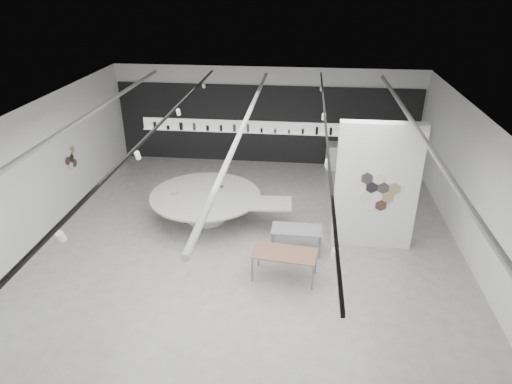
# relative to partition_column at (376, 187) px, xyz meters

# --- Properties ---
(room) EXTENTS (12.02, 14.02, 3.82)m
(room) POSITION_rel_partition_column_xyz_m (-3.59, -1.00, 0.27)
(room) COLOR #A2A099
(room) RESTS_ON ground
(back_wall_display) EXTENTS (11.80, 0.27, 3.10)m
(back_wall_display) POSITION_rel_partition_column_xyz_m (-3.58, 5.94, -0.26)
(back_wall_display) COLOR black
(back_wall_display) RESTS_ON ground
(partition_column) EXTENTS (2.20, 0.38, 3.60)m
(partition_column) POSITION_rel_partition_column_xyz_m (0.00, 0.00, 0.00)
(partition_column) COLOR white
(partition_column) RESTS_ON ground
(display_island) EXTENTS (4.50, 3.60, 0.87)m
(display_island) POSITION_rel_partition_column_xyz_m (-4.87, 0.90, -1.24)
(display_island) COLOR white
(display_island) RESTS_ON ground
(sample_table_wood) EXTENTS (1.66, 0.96, 0.74)m
(sample_table_wood) POSITION_rel_partition_column_xyz_m (-2.34, -1.86, -1.11)
(sample_table_wood) COLOR brown
(sample_table_wood) RESTS_ON ground
(sample_table_stone) EXTENTS (1.38, 0.71, 0.71)m
(sample_table_stone) POSITION_rel_partition_column_xyz_m (-2.08, -0.60, -1.15)
(sample_table_stone) COLOR gray
(sample_table_stone) RESTS_ON ground
(kitchen_counter) EXTENTS (1.77, 0.71, 1.39)m
(kitchen_counter) POSITION_rel_partition_column_xyz_m (-0.24, 5.53, -1.30)
(kitchen_counter) COLOR white
(kitchen_counter) RESTS_ON ground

